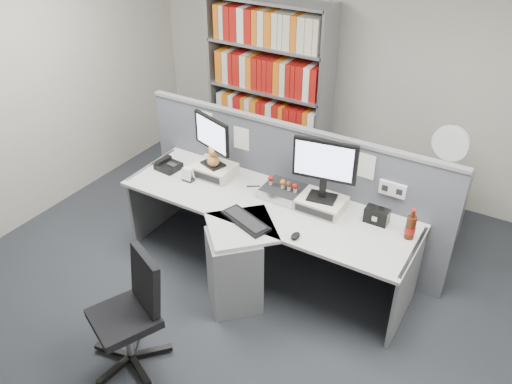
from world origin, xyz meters
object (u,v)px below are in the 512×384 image
Objects in this scene: desk_fan at (450,147)px; mouse at (296,236)px; desktop_pc at (283,192)px; cola_bottle at (410,227)px; speaker at (377,216)px; shelving_unit at (269,92)px; monitor_left at (212,137)px; keyboard at (246,221)px; desk_phone at (168,166)px; desk_calendar at (188,175)px; filing_cabinet at (436,212)px; desk at (253,241)px; office_chair at (133,310)px; monitor_right at (325,165)px.

mouse is at bearing -117.06° from desk_fan.
desktop_pc is 1.12m from cola_bottle.
shelving_unit reaches higher than speaker.
monitor_left reaches higher than mouse.
cola_bottle reaches higher than keyboard.
speaker reaches higher than desk_phone.
monitor_left reaches higher than desk_phone.
desk_calendar is at bearing -174.42° from cola_bottle.
desktop_pc is 1.77m from shelving_unit.
keyboard is at bearing -98.71° from desktop_pc.
keyboard is 1.83× the size of cola_bottle.
shelving_unit is 2.24m from filing_cabinet.
desk is at bearing -12.33° from desk_calendar.
office_chair is (-1.50, -2.56, 0.14)m from filing_cabinet.
desktop_pc is 3.33× the size of mouse.
desktop_pc reaches higher than keyboard.
cola_bottle reaches higher than office_chair.
keyboard is at bearing -65.32° from shelving_unit.
desk is 13.53× the size of speaker.
desktop_pc is at bearing -138.10° from filing_cabinet.
monitor_right is 0.82m from cola_bottle.
desk_calendar is 1.69m from shelving_unit.
cola_bottle reaches higher than desk_phone.
monitor_right reaches higher than desktop_pc.
desk_calendar reaches higher than desktop_pc.
monitor_right reaches higher than office_chair.
mouse is at bearing -55.26° from shelving_unit.
keyboard is at bearing -18.20° from desk_phone.
mouse is 0.15× the size of filing_cabinet.
monitor_left is at bearing -151.33° from filing_cabinet.
desk_phone reaches higher than desktop_pc.
desk_calendar is (-0.79, 0.17, 0.32)m from desk.
desk_fan is (0.01, 1.03, 0.23)m from cola_bottle.
desk_calendar is at bearing -148.42° from desk_fan.
desk is at bearing 168.99° from mouse.
desk is 0.30m from keyboard.
monitor_right is 1.30m from desk_calendar.
desktop_pc is 1.57m from filing_cabinet.
office_chair is (-1.50, -1.52, -0.33)m from cola_bottle.
speaker is 0.73× the size of cola_bottle.
mouse is at bearing -11.86° from desk_calendar.
monitor_left is at bearing -179.43° from desktop_pc.
desktop_pc is at bearing 14.04° from desk_calendar.
desk is 1.06m from speaker.
mouse is (-0.00, -0.47, -0.40)m from monitor_right.
cola_bottle is 1.06m from desk_fan.
keyboard is (-0.44, -0.49, -0.40)m from monitor_right.
desktop_pc is 1.77× the size of speaker.
desk_calendar is at bearing -148.41° from filing_cabinet.
monitor_right is 0.96× the size of desk_fan.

